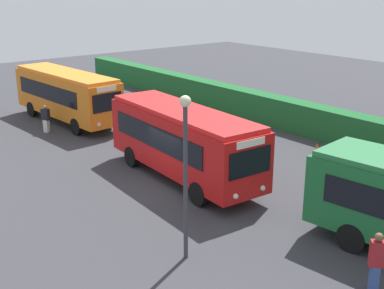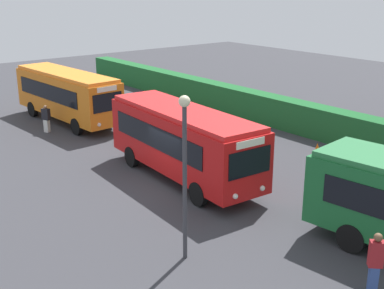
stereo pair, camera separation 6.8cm
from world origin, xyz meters
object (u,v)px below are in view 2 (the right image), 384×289
object	(u,v)px
bus_red	(183,140)
lamppost	(185,160)
person_left	(120,104)
person_center	(46,118)
traffic_cone	(317,148)
person_right	(375,262)
bus_orange	(67,94)

from	to	relation	value
bus_red	lamppost	world-z (taller)	lamppost
lamppost	bus_red	bearing A→B (deg)	142.79
bus_red	person_left	world-z (taller)	bus_red
person_center	traffic_cone	size ratio (longest dim) A/B	2.72
bus_red	person_right	world-z (taller)	bus_red
bus_orange	lamppost	size ratio (longest dim) A/B	1.75
person_center	bus_orange	bearing A→B (deg)	-172.61
traffic_cone	lamppost	distance (m)	12.79
lamppost	person_center	bearing A→B (deg)	171.61
bus_red	traffic_cone	size ratio (longest dim) A/B	15.28
bus_orange	person_right	distance (m)	22.86
person_left	bus_orange	bearing A→B (deg)	62.19
bus_red	person_left	bearing A→B (deg)	166.81
bus_orange	person_center	xyz separation A→B (m)	(1.28, -2.02, -1.00)
bus_red	person_center	distance (m)	11.20
person_left	lamppost	bearing A→B (deg)	147.89
person_left	bus_red	bearing A→B (deg)	155.50
person_right	lamppost	world-z (taller)	lamppost
person_center	traffic_cone	world-z (taller)	person_center
person_center	person_right	bearing A→B (deg)	66.38
bus_orange	lamppost	distance (m)	18.46
bus_orange	bus_red	xyz separation A→B (m)	(12.30, -0.25, 0.01)
person_center	person_left	bearing A→B (deg)	156.59
bus_orange	person_right	xyz separation A→B (m)	(22.79, -1.50, -0.81)
bus_orange	person_left	xyz separation A→B (m)	(1.14, 3.11, -0.89)
bus_red	person_right	bearing A→B (deg)	-3.18
person_right	traffic_cone	bearing A→B (deg)	179.74
bus_red	person_right	size ratio (longest dim) A/B	4.73
person_left	lamppost	xyz separation A→B (m)	(16.71, -7.58, 2.42)
person_center	person_right	distance (m)	21.52
bus_red	person_left	distance (m)	11.69
bus_orange	bus_red	distance (m)	12.30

